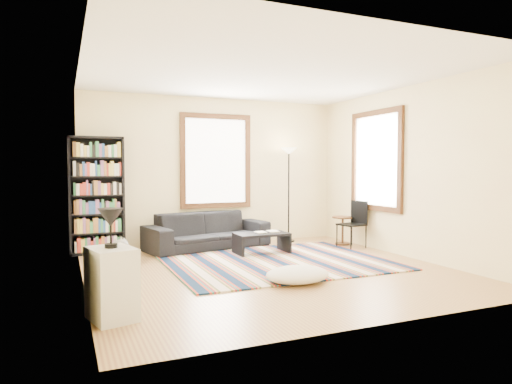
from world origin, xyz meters
name	(u,v)px	position (x,y,z in m)	size (l,w,h in m)	color
floor	(270,273)	(0.00, 0.00, -0.05)	(5.00, 5.00, 0.10)	tan
ceiling	(270,69)	(0.00, 0.00, 2.85)	(5.00, 5.00, 0.10)	white
wall_back	(215,171)	(0.00, 2.55, 1.40)	(5.00, 0.10, 2.80)	#FDF3AA
wall_front	(387,175)	(0.00, -2.55, 1.40)	(5.00, 0.10, 2.80)	#FDF3AA
wall_left	(77,173)	(-2.55, 0.00, 1.40)	(0.10, 5.00, 2.80)	#FDF3AA
wall_right	(411,172)	(2.55, 0.00, 1.40)	(0.10, 5.00, 2.80)	#FDF3AA
window_back	(216,161)	(0.00, 2.47, 1.60)	(1.20, 0.06, 1.60)	white
window_right	(376,161)	(2.47, 0.80, 1.60)	(0.06, 1.20, 1.60)	white
rug	(277,262)	(0.33, 0.45, 0.01)	(3.33, 2.67, 0.02)	#0B1D3A
sofa	(208,231)	(-0.30, 2.05, 0.33)	(0.88, 2.24, 0.65)	black
bookshelf	(97,195)	(-2.18, 2.32, 1.00)	(0.90, 0.30, 2.00)	black
coffee_table	(262,243)	(0.39, 1.18, 0.18)	(0.90, 0.50, 0.36)	black
book_a	(256,233)	(0.29, 1.18, 0.37)	(0.16, 0.22, 0.02)	beige
book_b	(268,232)	(0.54, 1.23, 0.37)	(0.18, 0.24, 0.02)	beige
floor_cushion	(297,275)	(0.02, -0.80, 0.11)	(0.85, 0.63, 0.21)	beige
floor_lamp	(289,195)	(1.40, 2.15, 0.93)	(0.30, 0.30, 1.86)	black
side_table	(343,231)	(2.20, 1.44, 0.27)	(0.40, 0.40, 0.54)	#492A12
folding_chair	(351,225)	(2.15, 1.08, 0.43)	(0.42, 0.40, 0.86)	black
white_cabinet	(112,284)	(-2.30, -1.35, 0.35)	(0.38, 0.50, 0.70)	silver
table_lamp	(111,228)	(-2.30, -1.35, 0.89)	(0.24, 0.24, 0.38)	black
dog	(116,259)	(-2.09, 0.32, 0.27)	(0.39, 0.54, 0.54)	#B0B0B0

